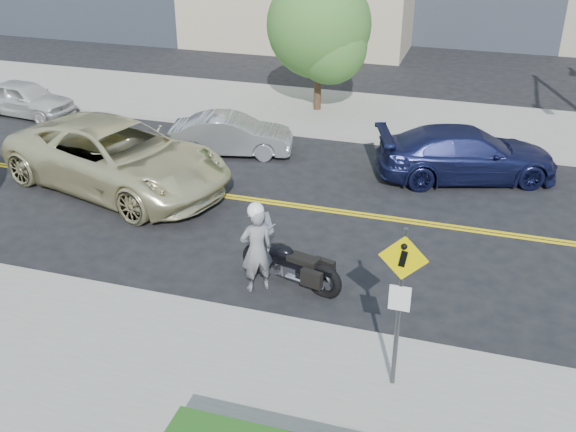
{
  "coord_description": "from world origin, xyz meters",
  "views": [
    {
      "loc": [
        5.13,
        -15.37,
        8.0
      ],
      "look_at": [
        1.25,
        -2.84,
        1.2
      ],
      "focal_mm": 42.0,
      "sensor_mm": 36.0,
      "label": 1
    }
  ],
  "objects_px": {
    "parked_car_white": "(25,98)",
    "parked_car_silver": "(231,135)",
    "motorcyclist": "(257,247)",
    "parked_car_blue": "(467,154)",
    "motorcycle": "(291,255)",
    "pedestrian_sign": "(400,295)",
    "suv": "(118,157)"
  },
  "relations": [
    {
      "from": "parked_car_silver",
      "to": "motorcycle",
      "type": "bearing_deg",
      "value": -161.91
    },
    {
      "from": "parked_car_blue",
      "to": "motorcycle",
      "type": "bearing_deg",
      "value": 136.23
    },
    {
      "from": "motorcyclist",
      "to": "parked_car_silver",
      "type": "height_order",
      "value": "motorcyclist"
    },
    {
      "from": "parked_car_white",
      "to": "motorcycle",
      "type": "bearing_deg",
      "value": -116.56
    },
    {
      "from": "pedestrian_sign",
      "to": "parked_car_white",
      "type": "distance_m",
      "value": 18.39
    },
    {
      "from": "parked_car_white",
      "to": "suv",
      "type": "bearing_deg",
      "value": -119.62
    },
    {
      "from": "parked_car_silver",
      "to": "motorcyclist",
      "type": "bearing_deg",
      "value": -167.38
    },
    {
      "from": "motorcycle",
      "to": "parked_car_blue",
      "type": "distance_m",
      "value": 7.53
    },
    {
      "from": "parked_car_blue",
      "to": "suv",
      "type": "bearing_deg",
      "value": 92.13
    },
    {
      "from": "motorcyclist",
      "to": "parked_car_white",
      "type": "relative_size",
      "value": 0.55
    },
    {
      "from": "pedestrian_sign",
      "to": "motorcycle",
      "type": "height_order",
      "value": "pedestrian_sign"
    },
    {
      "from": "pedestrian_sign",
      "to": "motorcyclist",
      "type": "xyz_separation_m",
      "value": [
        -3.26,
        2.27,
        -0.94
      ]
    },
    {
      "from": "motorcycle",
      "to": "suv",
      "type": "bearing_deg",
      "value": 166.24
    },
    {
      "from": "motorcyclist",
      "to": "suv",
      "type": "relative_size",
      "value": 0.31
    },
    {
      "from": "motorcycle",
      "to": "parked_car_white",
      "type": "bearing_deg",
      "value": 162.74
    },
    {
      "from": "suv",
      "to": "parked_car_blue",
      "type": "distance_m",
      "value": 9.82
    },
    {
      "from": "pedestrian_sign",
      "to": "parked_car_silver",
      "type": "distance_m",
      "value": 11.45
    },
    {
      "from": "pedestrian_sign",
      "to": "parked_car_blue",
      "type": "bearing_deg",
      "value": 86.82
    },
    {
      "from": "motorcycle",
      "to": "parked_car_white",
      "type": "relative_size",
      "value": 0.65
    },
    {
      "from": "motorcycle",
      "to": "parked_car_white",
      "type": "distance_m",
      "value": 14.67
    },
    {
      "from": "motorcyclist",
      "to": "parked_car_blue",
      "type": "bearing_deg",
      "value": -155.65
    },
    {
      "from": "pedestrian_sign",
      "to": "parked_car_white",
      "type": "bearing_deg",
      "value": 145.03
    },
    {
      "from": "motorcyclist",
      "to": "parked_car_white",
      "type": "bearing_deg",
      "value": -73.02
    },
    {
      "from": "parked_car_white",
      "to": "parked_car_blue",
      "type": "bearing_deg",
      "value": -87.93
    },
    {
      "from": "pedestrian_sign",
      "to": "motorcyclist",
      "type": "height_order",
      "value": "pedestrian_sign"
    },
    {
      "from": "pedestrian_sign",
      "to": "parked_car_blue",
      "type": "height_order",
      "value": "pedestrian_sign"
    },
    {
      "from": "motorcycle",
      "to": "motorcyclist",
      "type": "bearing_deg",
      "value": -132.54
    },
    {
      "from": "parked_car_white",
      "to": "motorcyclist",
      "type": "bearing_deg",
      "value": -119.22
    },
    {
      "from": "suv",
      "to": "parked_car_white",
      "type": "relative_size",
      "value": 1.81
    },
    {
      "from": "motorcycle",
      "to": "parked_car_blue",
      "type": "height_order",
      "value": "parked_car_blue"
    },
    {
      "from": "motorcyclist",
      "to": "parked_car_silver",
      "type": "distance_m",
      "value": 7.76
    },
    {
      "from": "parked_car_white",
      "to": "parked_car_silver",
      "type": "distance_m",
      "value": 8.53
    }
  ]
}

